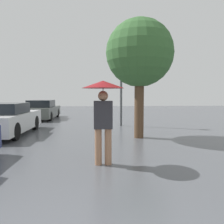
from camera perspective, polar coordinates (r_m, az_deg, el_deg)
name	(u,v)px	position (r m, az deg, el deg)	size (l,w,h in m)	color
pedestrian	(103,102)	(4.96, -2.35, 2.68)	(0.97, 0.97, 1.94)	#9E7051
parked_car_middle	(6,120)	(9.85, -25.85, -1.79)	(1.73, 3.97, 1.29)	silver
parked_car_farthest	(42,110)	(15.34, -17.80, 0.46)	(1.74, 3.93, 1.26)	#4C514C
tree	(140,54)	(8.36, 7.22, 14.82)	(2.48, 2.48, 4.40)	brown
street_lamp	(121,63)	(11.38, 2.42, 12.77)	(0.39, 0.39, 4.61)	#515456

